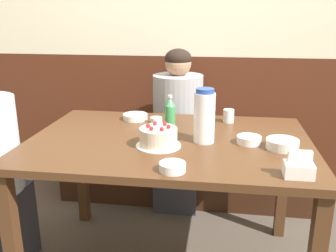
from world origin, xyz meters
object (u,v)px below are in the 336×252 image
(birthday_cake, at_px, (158,137))
(bowl_sauce_shallow, at_px, (249,140))
(napkin_holder, at_px, (299,167))
(soju_bottle, at_px, (170,112))
(bench_seat, at_px, (185,170))
(glass_water_tall, at_px, (229,116))
(bowl_soup_white, at_px, (172,167))
(bowl_side_dish, at_px, (135,117))
(person_pale_blue_shirt, at_px, (178,134))
(bowl_rice_small, at_px, (282,144))
(glass_tumbler_short, at_px, (156,125))
(water_pitcher, at_px, (204,116))

(birthday_cake, xyz_separation_m, bowl_sauce_shallow, (0.42, 0.10, -0.03))
(birthday_cake, distance_m, napkin_holder, 0.64)
(soju_bottle, height_order, bowl_sauce_shallow, soju_bottle)
(napkin_holder, bearing_deg, bench_seat, 114.56)
(glass_water_tall, bearing_deg, bowl_soup_white, -107.09)
(bowl_sauce_shallow, bearing_deg, bowl_side_dish, 152.53)
(napkin_holder, bearing_deg, person_pale_blue_shirt, 118.32)
(bowl_rice_small, relative_size, bowl_sauce_shallow, 1.28)
(birthday_cake, bearing_deg, bowl_rice_small, 5.18)
(bench_seat, height_order, person_pale_blue_shirt, person_pale_blue_shirt)
(bowl_soup_white, height_order, bowl_sauce_shallow, bowl_sauce_shallow)
(bowl_sauce_shallow, height_order, glass_water_tall, glass_water_tall)
(bowl_soup_white, distance_m, glass_tumbler_short, 0.51)
(glass_water_tall, relative_size, glass_tumbler_short, 0.92)
(glass_water_tall, distance_m, glass_tumbler_short, 0.45)
(glass_tumbler_short, bearing_deg, napkin_holder, -36.27)
(napkin_holder, bearing_deg, bowl_soup_white, -177.76)
(bowl_sauce_shallow, relative_size, glass_water_tall, 1.55)
(bowl_rice_small, bearing_deg, glass_water_tall, 121.12)
(birthday_cake, bearing_deg, glass_water_tall, 54.10)
(soju_bottle, height_order, napkin_holder, soju_bottle)
(bowl_side_dish, distance_m, bowl_sauce_shallow, 0.71)
(glass_tumbler_short, bearing_deg, bowl_sauce_shallow, -12.84)
(bowl_soup_white, relative_size, bowl_side_dish, 0.75)
(glass_tumbler_short, distance_m, person_pale_blue_shirt, 0.69)
(soju_bottle, xyz_separation_m, bowl_soup_white, (0.09, -0.60, -0.06))
(bench_seat, relative_size, birthday_cake, 8.61)
(birthday_cake, xyz_separation_m, soju_bottle, (0.01, 0.32, 0.04))
(water_pitcher, distance_m, person_pale_blue_shirt, 0.86)
(bowl_soup_white, relative_size, glass_tumbler_short, 1.32)
(water_pitcher, height_order, glass_water_tall, water_pitcher)
(bowl_sauce_shallow, height_order, glass_tumbler_short, glass_tumbler_short)
(soju_bottle, bearing_deg, glass_tumbler_short, -115.69)
(bench_seat, bearing_deg, glass_tumbler_short, -96.31)
(birthday_cake, xyz_separation_m, glass_water_tall, (0.33, 0.45, -0.01))
(napkin_holder, xyz_separation_m, bowl_side_dish, (-0.79, 0.68, -0.02))
(bowl_rice_small, bearing_deg, glass_tumbler_short, 165.91)
(water_pitcher, bearing_deg, bowl_side_dish, 141.31)
(bowl_soup_white, xyz_separation_m, bowl_sauce_shallow, (0.32, 0.38, 0.00))
(birthday_cake, height_order, napkin_holder, birthday_cake)
(water_pitcher, xyz_separation_m, bowl_rice_small, (0.36, -0.04, -0.11))
(bowl_rice_small, bearing_deg, bowl_soup_white, -144.86)
(bowl_rice_small, bearing_deg, water_pitcher, 173.29)
(bowl_soup_white, bearing_deg, water_pitcher, 74.48)
(bench_seat, relative_size, napkin_holder, 16.61)
(birthday_cake, bearing_deg, bowl_sauce_shallow, 13.28)
(birthday_cake, xyz_separation_m, glass_tumbler_short, (-0.05, 0.21, -0.00))
(soju_bottle, xyz_separation_m, glass_water_tall, (0.32, 0.13, -0.04))
(bowl_sauce_shallow, relative_size, glass_tumbler_short, 1.43)
(soju_bottle, distance_m, bowl_side_dish, 0.25)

